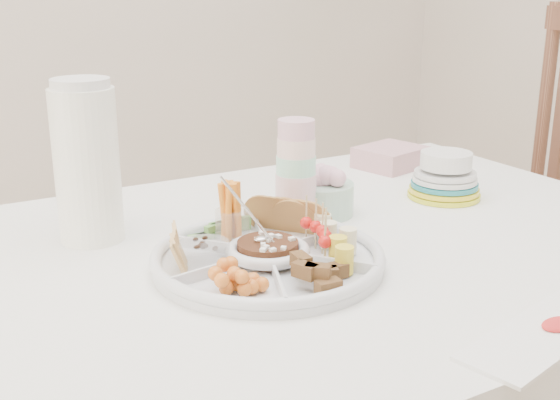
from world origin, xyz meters
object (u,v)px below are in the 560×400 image
party_tray (268,255)px  thermos (87,160)px  chair (511,220)px  plate_stack (445,175)px

party_tray → thermos: 0.37m
chair → plate_stack: size_ratio=7.35×
party_tray → chair: bearing=19.4°
chair → party_tray: bearing=-143.8°
chair → party_tray: size_ratio=3.03×
chair → plate_stack: bearing=-140.1°
chair → plate_stack: chair is taller
party_tray → thermos: thermos is taller
chair → thermos: bearing=-160.4°
chair → party_tray: (-0.95, -0.33, 0.20)m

